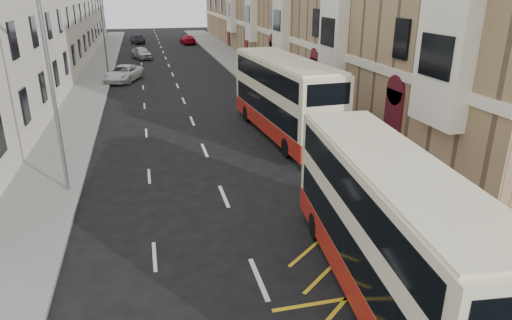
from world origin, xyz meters
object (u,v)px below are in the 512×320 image
object	(u,v)px
pedestrian_mid	(469,209)
car_silver	(142,53)
double_decker_rear	(284,97)
street_lamp_near	(53,85)
car_red	(188,40)
car_dark	(138,39)
double_decker_front	(387,229)
white_van	(123,73)
street_lamp_far	(103,27)
pedestrian_far	(473,223)

from	to	relation	value
pedestrian_mid	car_silver	bearing A→B (deg)	83.93
double_decker_rear	pedestrian_mid	bearing A→B (deg)	-81.48
street_lamp_near	car_red	distance (m)	56.10
car_silver	car_dark	distance (m)	17.48
pedestrian_mid	car_silver	world-z (taller)	pedestrian_mid
double_decker_front	double_decker_rear	size ratio (longest dim) A/B	0.91
double_decker_rear	car_red	world-z (taller)	double_decker_rear
white_van	car_dark	xyz separation A→B (m)	(1.36, 32.09, -0.08)
double_decker_front	car_dark	size ratio (longest dim) A/B	2.63
street_lamp_near	street_lamp_far	distance (m)	30.00
double_decker_rear	car_red	xyz separation A→B (m)	(-0.60, 49.34, -1.61)
pedestrian_far	car_red	xyz separation A→B (m)	(-2.75, 63.19, -0.43)
double_decker_front	white_van	bearing A→B (deg)	108.79
street_lamp_near	double_decker_rear	xyz separation A→B (m)	(11.27, 5.60, -2.34)
car_red	double_decker_rear	bearing A→B (deg)	85.25
double_decker_rear	car_red	bearing A→B (deg)	86.81
street_lamp_near	pedestrian_mid	bearing A→B (deg)	-27.07
car_dark	pedestrian_far	bearing A→B (deg)	-97.43
street_lamp_far	pedestrian_mid	size ratio (longest dim) A/B	4.53
street_lamp_near	pedestrian_mid	distance (m)	16.22
street_lamp_far	pedestrian_mid	xyz separation A→B (m)	(14.08, -37.20, -3.60)
car_dark	car_red	world-z (taller)	car_red
car_red	double_decker_front	bearing A→B (deg)	83.57
white_van	car_dark	distance (m)	32.12
pedestrian_far	car_silver	xyz separation A→B (m)	(-9.94, 48.24, -0.39)
white_van	car_dark	bearing A→B (deg)	107.79
street_lamp_far	pedestrian_mid	distance (m)	39.94
white_van	double_decker_front	bearing A→B (deg)	-56.98
white_van	car_red	xyz separation A→B (m)	(9.03, 29.56, -0.05)
street_lamp_far	car_silver	distance (m)	11.28
street_lamp_far	car_red	xyz separation A→B (m)	(10.66, 24.94, -3.95)
double_decker_front	pedestrian_mid	distance (m)	5.17
white_van	pedestrian_far	bearing A→B (deg)	-50.48
double_decker_front	pedestrian_mid	world-z (taller)	double_decker_front
white_van	car_dark	size ratio (longest dim) A/B	1.33
street_lamp_near	double_decker_rear	bearing A→B (deg)	26.41
pedestrian_mid	car_dark	xyz separation A→B (m)	(-11.09, 64.67, -0.38)
double_decker_front	pedestrian_mid	size ratio (longest dim) A/B	5.90
double_decker_front	pedestrian_mid	xyz separation A→B (m)	(4.52, 2.28, -1.05)
double_decker_front	pedestrian_far	world-z (taller)	double_decker_front
car_silver	double_decker_front	bearing A→B (deg)	-99.27
car_dark	street_lamp_far	bearing A→B (deg)	-112.66
double_decker_front	pedestrian_far	bearing A→B (deg)	23.68
street_lamp_far	street_lamp_near	bearing A→B (deg)	-90.00
double_decker_rear	car_dark	world-z (taller)	double_decker_rear
street_lamp_near	white_van	xyz separation A→B (m)	(1.64, 25.38, -3.90)
street_lamp_far	pedestrian_mid	bearing A→B (deg)	-69.26
double_decker_rear	white_van	bearing A→B (deg)	112.06
double_decker_front	car_dark	world-z (taller)	double_decker_front
street_lamp_near	pedestrian_mid	size ratio (longest dim) A/B	4.53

